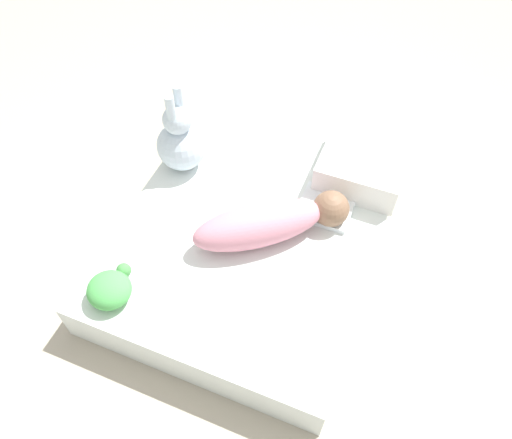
{
  "coord_description": "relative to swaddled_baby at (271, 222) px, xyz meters",
  "views": [
    {
      "loc": [
        -0.98,
        -0.4,
        1.55
      ],
      "look_at": [
        -0.03,
        -0.02,
        0.21
      ],
      "focal_mm": 35.0,
      "sensor_mm": 36.0,
      "label": 1
    }
  ],
  "objects": [
    {
      "name": "swaddled_baby",
      "position": [
        0.0,
        0.0,
        0.0
      ],
      "size": [
        0.42,
        0.49,
        0.14
      ],
      "rotation": [
        0.0,
        0.0,
        5.38
      ],
      "color": "pink",
      "rests_on": "bed_mattress"
    },
    {
      "name": "burp_cloth",
      "position": [
        0.18,
        -0.14,
        -0.06
      ],
      "size": [
        0.18,
        0.19,
        0.02
      ],
      "color": "white",
      "rests_on": "bed_mattress"
    },
    {
      "name": "bunny_plush",
      "position": [
        0.19,
        0.43,
        0.05
      ],
      "size": [
        0.18,
        0.18,
        0.34
      ],
      "color": "silver",
      "rests_on": "bed_mattress"
    },
    {
      "name": "ground_plane",
      "position": [
        0.03,
        0.08,
        -0.23
      ],
      "size": [
        12.0,
        12.0,
        0.0
      ],
      "primitive_type": "plane",
      "color": "#B2A893"
    },
    {
      "name": "pillow",
      "position": [
        0.39,
        -0.22,
        -0.01
      ],
      "size": [
        0.32,
        0.3,
        0.12
      ],
      "color": "white",
      "rests_on": "bed_mattress"
    },
    {
      "name": "turtle_plush",
      "position": [
        -0.41,
        0.37,
        -0.03
      ],
      "size": [
        0.17,
        0.14,
        0.08
      ],
      "color": "#51B756",
      "rests_on": "bed_mattress"
    },
    {
      "name": "bed_mattress",
      "position": [
        0.03,
        0.08,
        -0.15
      ],
      "size": [
        1.11,
        0.86,
        0.16
      ],
      "color": "white",
      "rests_on": "ground_plane"
    }
  ]
}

